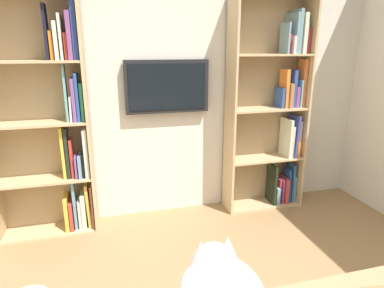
{
  "coord_description": "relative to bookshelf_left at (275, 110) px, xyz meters",
  "views": [
    {
      "loc": [
        0.51,
        0.94,
        1.65
      ],
      "look_at": [
        -0.04,
        -1.12,
        1.03
      ],
      "focal_mm": 30.79,
      "sensor_mm": 36.0,
      "label": 1
    }
  ],
  "objects": [
    {
      "name": "wall_mounted_tv",
      "position": [
        1.1,
        -0.08,
        0.27
      ],
      "size": [
        0.8,
        0.07,
        0.5
      ],
      "color": "black"
    },
    {
      "name": "wall_back",
      "position": [
        1.18,
        -0.17,
        0.31
      ],
      "size": [
        4.52,
        0.06,
        2.7
      ],
      "primitive_type": "cube",
      "color": "silver",
      "rests_on": "ground"
    },
    {
      "name": "bookshelf_right",
      "position": [
        2.15,
        -0.0,
        -0.03
      ],
      "size": [
        0.85,
        0.28,
        2.07
      ],
      "color": "tan",
      "rests_on": "ground"
    },
    {
      "name": "bookshelf_left",
      "position": [
        0.0,
        0.0,
        0.0
      ],
      "size": [
        0.82,
        0.28,
        2.13
      ],
      "color": "tan",
      "rests_on": "ground"
    }
  ]
}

